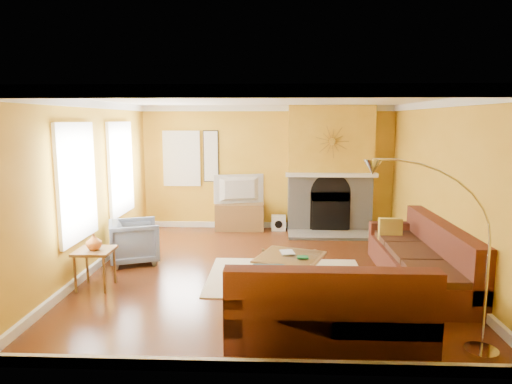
{
  "coord_description": "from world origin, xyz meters",
  "views": [
    {
      "loc": [
        0.17,
        -7.02,
        2.39
      ],
      "look_at": [
        -0.15,
        0.4,
        1.22
      ],
      "focal_mm": 32.0,
      "sensor_mm": 36.0,
      "label": 1
    }
  ],
  "objects_px": {
    "armchair": "(135,241)",
    "side_table": "(95,269)",
    "media_console": "(240,217)",
    "sectional_sofa": "(349,261)",
    "arc_lamp": "(433,260)",
    "coffee_table": "(290,267)"
  },
  "relations": [
    {
      "from": "sectional_sofa",
      "to": "side_table",
      "type": "relative_size",
      "value": 6.52
    },
    {
      "from": "media_console",
      "to": "arc_lamp",
      "type": "relative_size",
      "value": 0.53
    },
    {
      "from": "sectional_sofa",
      "to": "arc_lamp",
      "type": "relative_size",
      "value": 1.84
    },
    {
      "from": "side_table",
      "to": "armchair",
      "type": "bearing_deg",
      "value": 80.54
    },
    {
      "from": "coffee_table",
      "to": "armchair",
      "type": "xyz_separation_m",
      "value": [
        -2.6,
        0.7,
        0.18
      ]
    },
    {
      "from": "coffee_table",
      "to": "arc_lamp",
      "type": "xyz_separation_m",
      "value": [
        1.36,
        -2.2,
        0.82
      ]
    },
    {
      "from": "sectional_sofa",
      "to": "media_console",
      "type": "xyz_separation_m",
      "value": [
        -1.8,
        3.6,
        -0.16
      ]
    },
    {
      "from": "media_console",
      "to": "arc_lamp",
      "type": "bearing_deg",
      "value": -66.03
    },
    {
      "from": "media_console",
      "to": "sectional_sofa",
      "type": "bearing_deg",
      "value": -63.43
    },
    {
      "from": "side_table",
      "to": "sectional_sofa",
      "type": "bearing_deg",
      "value": -0.0
    },
    {
      "from": "sectional_sofa",
      "to": "coffee_table",
      "type": "distance_m",
      "value": 0.98
    },
    {
      "from": "media_console",
      "to": "armchair",
      "type": "xyz_separation_m",
      "value": [
        -1.6,
        -2.4,
        0.07
      ]
    },
    {
      "from": "coffee_table",
      "to": "side_table",
      "type": "height_order",
      "value": "side_table"
    },
    {
      "from": "media_console",
      "to": "side_table",
      "type": "bearing_deg",
      "value": -116.57
    },
    {
      "from": "coffee_table",
      "to": "armchair",
      "type": "bearing_deg",
      "value": 164.93
    },
    {
      "from": "media_console",
      "to": "armchair",
      "type": "height_order",
      "value": "armchair"
    },
    {
      "from": "sectional_sofa",
      "to": "side_table",
      "type": "xyz_separation_m",
      "value": [
        -3.6,
        0.0,
        -0.17
      ]
    },
    {
      "from": "sectional_sofa",
      "to": "coffee_table",
      "type": "xyz_separation_m",
      "value": [
        -0.8,
        0.5,
        -0.27
      ]
    },
    {
      "from": "armchair",
      "to": "sectional_sofa",
      "type": "bearing_deg",
      "value": -129.63
    },
    {
      "from": "armchair",
      "to": "arc_lamp",
      "type": "distance_m",
      "value": 4.95
    },
    {
      "from": "media_console",
      "to": "armchair",
      "type": "distance_m",
      "value": 2.89
    },
    {
      "from": "armchair",
      "to": "side_table",
      "type": "xyz_separation_m",
      "value": [
        -0.2,
        -1.2,
        -0.08
      ]
    }
  ]
}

